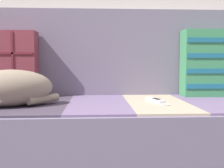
{
  "coord_description": "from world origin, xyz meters",
  "views": [
    {
      "loc": [
        -0.17,
        -1.36,
        0.64
      ],
      "look_at": [
        -0.08,
        0.06,
        0.52
      ],
      "focal_mm": 45.0,
      "sensor_mm": 36.0,
      "label": 1
    }
  ],
  "objects": [
    {
      "name": "game_remote_far",
      "position": [
        0.15,
        0.08,
        0.43
      ],
      "size": [
        0.1,
        0.21,
        0.02
      ],
      "color": "white",
      "rests_on": "couch"
    },
    {
      "name": "sofa_backrest",
      "position": [
        0.0,
        0.48,
        0.69
      ],
      "size": [
        1.93,
        0.14,
        0.54
      ],
      "color": "slate",
      "rests_on": "couch"
    },
    {
      "name": "sleeping_cat",
      "position": [
        -0.59,
        -0.01,
        0.5
      ],
      "size": [
        0.45,
        0.34,
        0.18
      ],
      "color": "gray",
      "rests_on": "couch"
    },
    {
      "name": "throw_pillow_striped",
      "position": [
        0.56,
        0.33,
        0.62
      ],
      "size": [
        0.38,
        0.14,
        0.41
      ],
      "color": "#3D8956",
      "rests_on": "couch"
    },
    {
      "name": "throw_pillow_quilted",
      "position": [
        -0.7,
        0.33,
        0.62
      ],
      "size": [
        0.37,
        0.14,
        0.39
      ],
      "color": "brown",
      "rests_on": "couch"
    },
    {
      "name": "couch",
      "position": [
        0.0,
        0.14,
        0.21
      ],
      "size": [
        1.97,
        0.82,
        0.42
      ],
      "color": "#3D3838",
      "rests_on": "ground_plane"
    }
  ]
}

